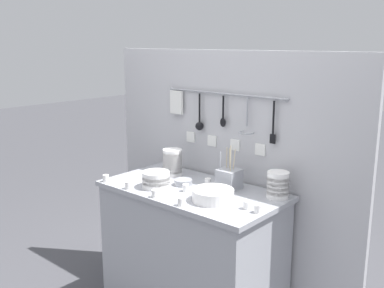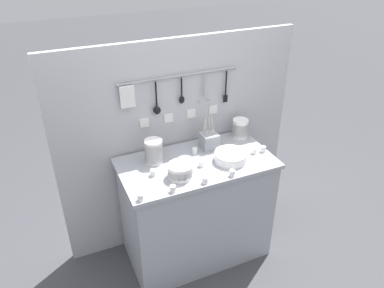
{
  "view_description": "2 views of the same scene",
  "coord_description": "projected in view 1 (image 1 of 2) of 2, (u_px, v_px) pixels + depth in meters",
  "views": [
    {
      "loc": [
        1.72,
        -1.96,
        1.77
      ],
      "look_at": [
        0.03,
        -0.03,
        1.18
      ],
      "focal_mm": 42.0,
      "sensor_mm": 36.0,
      "label": 1
    },
    {
      "loc": [
        -0.95,
        -2.08,
        2.37
      ],
      "look_at": [
        -0.02,
        0.04,
        1.02
      ],
      "focal_mm": 35.0,
      "sensor_mm": 36.0,
      "label": 2
    }
  ],
  "objects": [
    {
      "name": "back_wall",
      "position": [
        225.0,
        181.0,
        2.99
      ],
      "size": [
        1.93,
        0.11,
        1.71
      ],
      "color": "#B2B2B7",
      "rests_on": "ground"
    },
    {
      "name": "cup_beside_plates",
      "position": [
        106.0,
        178.0,
        2.86
      ],
      "size": [
        0.04,
        0.04,
        0.04
      ],
      "color": "white",
      "rests_on": "counter"
    },
    {
      "name": "cup_back_left",
      "position": [
        247.0,
        205.0,
        2.39
      ],
      "size": [
        0.04,
        0.04,
        0.04
      ],
      "color": "white",
      "rests_on": "counter"
    },
    {
      "name": "cup_mid_row",
      "position": [
        128.0,
        185.0,
        2.72
      ],
      "size": [
        0.04,
        0.04,
        0.04
      ],
      "color": "white",
      "rests_on": "counter"
    },
    {
      "name": "bowl_stack_nested_right",
      "position": [
        156.0,
        179.0,
        2.75
      ],
      "size": [
        0.17,
        0.17,
        0.1
      ],
      "color": "white",
      "rests_on": "counter"
    },
    {
      "name": "cutlery_caddy",
      "position": [
        229.0,
        179.0,
        2.72
      ],
      "size": [
        0.12,
        0.12,
        0.27
      ],
      "color": "#93969E",
      "rests_on": "counter"
    },
    {
      "name": "counter",
      "position": [
        192.0,
        255.0,
        2.83
      ],
      "size": [
        1.13,
        0.6,
        0.89
      ],
      "color": "#9EA0A8",
      "rests_on": "ground"
    },
    {
      "name": "plate_stack",
      "position": [
        213.0,
        195.0,
        2.51
      ],
      "size": [
        0.24,
        0.24,
        0.07
      ],
      "color": "white",
      "rests_on": "counter"
    },
    {
      "name": "cup_back_right",
      "position": [
        208.0,
        182.0,
        2.79
      ],
      "size": [
        0.04,
        0.04,
        0.04
      ],
      "color": "white",
      "rests_on": "counter"
    },
    {
      "name": "cup_front_right",
      "position": [
        181.0,
        202.0,
        2.44
      ],
      "size": [
        0.04,
        0.04,
        0.04
      ],
      "color": "white",
      "rests_on": "counter"
    },
    {
      "name": "steel_mixing_bowl",
      "position": [
        183.0,
        182.0,
        2.79
      ],
      "size": [
        0.11,
        0.11,
        0.04
      ],
      "color": "#93969E",
      "rests_on": "counter"
    },
    {
      "name": "bowl_stack_short_front",
      "position": [
        278.0,
        185.0,
        2.56
      ],
      "size": [
        0.13,
        0.13,
        0.15
      ],
      "color": "white",
      "rests_on": "counter"
    },
    {
      "name": "cup_centre",
      "position": [
        148.0,
        175.0,
        2.92
      ],
      "size": [
        0.04,
        0.04,
        0.04
      ],
      "color": "white",
      "rests_on": "counter"
    },
    {
      "name": "cup_edge_near",
      "position": [
        257.0,
        209.0,
        2.34
      ],
      "size": [
        0.04,
        0.04,
        0.04
      ],
      "color": "white",
      "rests_on": "counter"
    },
    {
      "name": "bowl_stack_tall_left",
      "position": [
        172.0,
        162.0,
        2.99
      ],
      "size": [
        0.13,
        0.13,
        0.18
      ],
      "color": "white",
      "rests_on": "counter"
    },
    {
      "name": "cup_front_left",
      "position": [
        186.0,
        188.0,
        2.68
      ],
      "size": [
        0.04,
        0.04,
        0.04
      ],
      "color": "white",
      "rests_on": "counter"
    },
    {
      "name": "cup_edge_far",
      "position": [
        155.0,
        194.0,
        2.57
      ],
      "size": [
        0.04,
        0.04,
        0.04
      ],
      "color": "white",
      "rests_on": "counter"
    }
  ]
}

